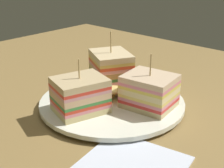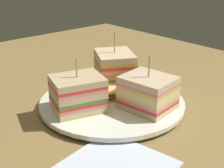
# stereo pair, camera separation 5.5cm
# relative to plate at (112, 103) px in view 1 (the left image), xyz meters

# --- Properties ---
(ground_plane) EXTENTS (1.12, 0.93, 0.02)m
(ground_plane) POSITION_rel_plate_xyz_m (0.00, 0.00, -0.02)
(ground_plane) COLOR olive
(plate) EXTENTS (0.25, 0.25, 0.01)m
(plate) POSITION_rel_plate_xyz_m (0.00, 0.00, 0.00)
(plate) COLOR white
(plate) RESTS_ON ground_plane
(sandwich_wedge_0) EXTENTS (0.10, 0.10, 0.11)m
(sandwich_wedge_0) POSITION_rel_plate_xyz_m (-0.05, 0.05, 0.04)
(sandwich_wedge_0) COLOR beige
(sandwich_wedge_0) RESTS_ON plate
(sandwich_wedge_1) EXTENTS (0.09, 0.10, 0.09)m
(sandwich_wedge_1) POSITION_rel_plate_xyz_m (-0.01, -0.07, 0.03)
(sandwich_wedge_1) COLOR beige
(sandwich_wedge_1) RESTS_ON plate
(sandwich_wedge_2) EXTENTS (0.09, 0.08, 0.09)m
(sandwich_wedge_2) POSITION_rel_plate_xyz_m (0.06, 0.02, 0.03)
(sandwich_wedge_2) COLOR beige
(sandwich_wedge_2) RESTS_ON plate
(chip_pile) EXTENTS (0.06, 0.07, 0.02)m
(chip_pile) POSITION_rel_plate_xyz_m (-0.01, 0.00, 0.02)
(chip_pile) COLOR #D8BC58
(chip_pile) RESTS_ON plate
(salad_garnish) EXTENTS (0.07, 0.07, 0.02)m
(salad_garnish) POSITION_rel_plate_xyz_m (-0.09, 0.00, 0.01)
(salad_garnish) COLOR #498032
(salad_garnish) RESTS_ON plate
(napkin) EXTENTS (0.15, 0.15, 0.01)m
(napkin) POSITION_rel_plate_xyz_m (0.14, -0.12, -0.01)
(napkin) COLOR white
(napkin) RESTS_ON ground_plane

